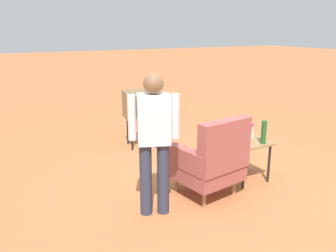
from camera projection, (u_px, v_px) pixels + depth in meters
The scene contains 10 objects.
ground_plane at pixel (208, 185), 4.85m from camera, with size 60.00×60.00×0.00m, color #B76B3D.
armchair at pixel (211, 160), 4.42m from camera, with size 0.88×0.90×1.06m.
side_table at pixel (247, 146), 4.92m from camera, with size 0.56×0.56×0.58m.
tv_on_stand at pixel (141, 105), 6.25m from camera, with size 0.66×0.53×1.03m.
person_standing at pixel (154, 137), 3.88m from camera, with size 0.54×0.33×1.64m.
bottle_short_clear at pixel (252, 131), 4.99m from camera, with size 0.06×0.06×0.20m, color silver.
soda_can_red at pixel (241, 134), 4.97m from camera, with size 0.07×0.07×0.12m, color red.
bottle_tall_amber at pixel (241, 131), 4.81m from camera, with size 0.07×0.07×0.30m, color brown.
bottle_wine_green at pixel (264, 132), 4.73m from camera, with size 0.07×0.07×0.32m, color #1E5623.
flower_vase at pixel (249, 130), 4.87m from camera, with size 0.15×0.10×0.27m.
Camera 1 is at (2.59, 3.65, 2.11)m, focal length 37.30 mm.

